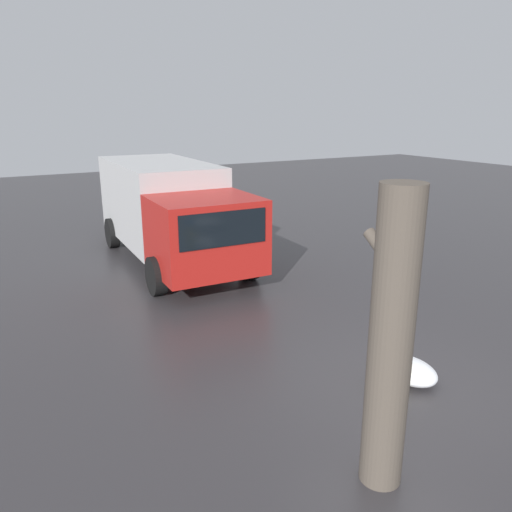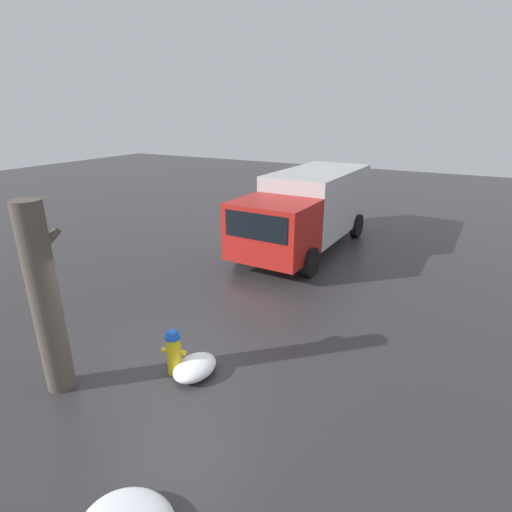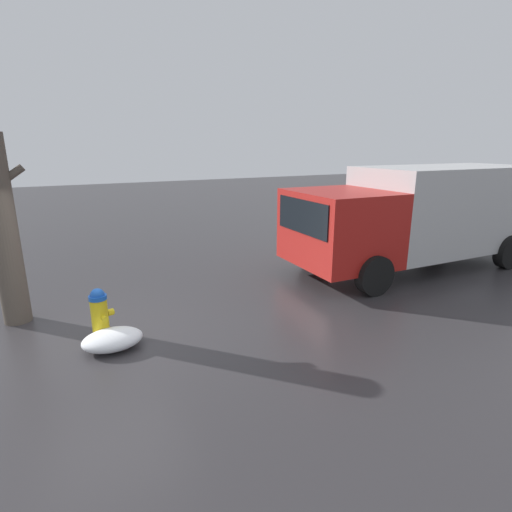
% 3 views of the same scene
% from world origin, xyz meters
% --- Properties ---
extents(ground_plane, '(60.00, 60.00, 0.00)m').
position_xyz_m(ground_plane, '(0.00, 0.00, 0.00)').
color(ground_plane, '#333033').
extents(fire_hydrant, '(0.39, 0.48, 0.93)m').
position_xyz_m(fire_hydrant, '(0.00, 0.00, 0.48)').
color(fire_hydrant, yellow).
rests_on(fire_hydrant, ground_plane).
extents(tree_trunk, '(0.72, 0.48, 3.42)m').
position_xyz_m(tree_trunk, '(-1.30, 1.55, 1.72)').
color(tree_trunk, brown).
rests_on(tree_trunk, ground_plane).
extents(delivery_truck, '(7.08, 2.84, 2.66)m').
position_xyz_m(delivery_truck, '(8.15, 0.59, 1.47)').
color(delivery_truck, red).
rests_on(delivery_truck, ground_plane).
extents(snow_pile_by_hydrant, '(0.96, 0.71, 0.31)m').
position_xyz_m(snow_pile_by_hydrant, '(0.12, -0.38, 0.16)').
color(snow_pile_by_hydrant, white).
rests_on(snow_pile_by_hydrant, ground_plane).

